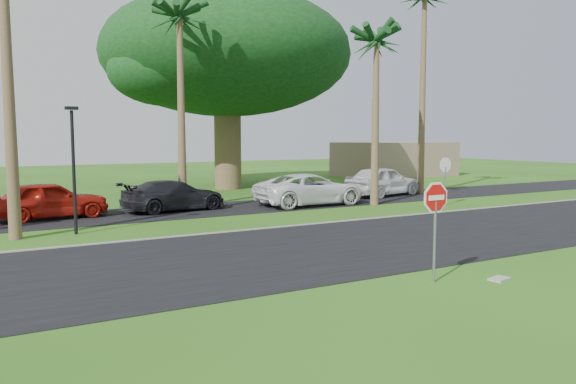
# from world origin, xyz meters

# --- Properties ---
(ground) EXTENTS (120.00, 120.00, 0.00)m
(ground) POSITION_xyz_m (0.00, 0.00, 0.00)
(ground) COLOR #264F13
(ground) RESTS_ON ground
(road) EXTENTS (120.00, 8.00, 0.02)m
(road) POSITION_xyz_m (0.00, 2.00, 0.01)
(road) COLOR black
(road) RESTS_ON ground
(parking_strip) EXTENTS (120.00, 5.00, 0.02)m
(parking_strip) POSITION_xyz_m (0.00, 12.50, 0.01)
(parking_strip) COLOR black
(parking_strip) RESTS_ON ground
(curb) EXTENTS (120.00, 0.12, 0.06)m
(curb) POSITION_xyz_m (0.00, 6.05, 0.03)
(curb) COLOR gray
(curb) RESTS_ON ground
(stop_sign_near) EXTENTS (1.05, 0.07, 2.62)m
(stop_sign_near) POSITION_xyz_m (0.50, -3.00, 1.77)
(stop_sign_near) COLOR gray
(stop_sign_near) RESTS_ON ground
(stop_sign_far) EXTENTS (1.05, 0.07, 2.62)m
(stop_sign_far) POSITION_xyz_m (12.00, 8.00, 1.77)
(stop_sign_far) COLOR gray
(stop_sign_far) RESTS_ON ground
(palm_center) EXTENTS (5.00, 5.00, 10.50)m
(palm_center) POSITION_xyz_m (0.00, 14.00, 9.16)
(palm_center) COLOR brown
(palm_center) RESTS_ON ground
(palm_right_near) EXTENTS (5.00, 5.00, 9.50)m
(palm_right_near) POSITION_xyz_m (9.00, 10.00, 8.19)
(palm_right_near) COLOR brown
(palm_right_near) RESTS_ON ground
(palm_right_far) EXTENTS (5.00, 5.00, 13.00)m
(palm_right_far) POSITION_xyz_m (15.00, 13.00, 11.58)
(palm_right_far) COLOR brown
(palm_right_far) RESTS_ON ground
(canopy_tree) EXTENTS (16.50, 16.50, 13.12)m
(canopy_tree) POSITION_xyz_m (6.00, 22.00, 8.95)
(canopy_tree) COLOR brown
(canopy_tree) RESTS_ON ground
(streetlight_right) EXTENTS (0.45, 0.25, 4.64)m
(streetlight_right) POSITION_xyz_m (-6.00, 8.50, 2.65)
(streetlight_right) COLOR black
(streetlight_right) RESTS_ON ground
(building_far) EXTENTS (10.00, 6.00, 3.00)m
(building_far) POSITION_xyz_m (24.00, 26.00, 1.50)
(building_far) COLOR gray
(building_far) RESTS_ON ground
(car_red) EXTENTS (4.94, 2.32, 1.63)m
(car_red) POSITION_xyz_m (-6.31, 13.05, 0.82)
(car_red) COLOR #9F160D
(car_red) RESTS_ON ground
(car_dark) EXTENTS (5.28, 2.71, 1.46)m
(car_dark) POSITION_xyz_m (-0.82, 12.87, 0.73)
(car_dark) COLOR black
(car_dark) RESTS_ON ground
(car_minivan) EXTENTS (5.87, 2.77, 1.62)m
(car_minivan) POSITION_xyz_m (6.01, 11.51, 0.81)
(car_minivan) COLOR white
(car_minivan) RESTS_ON ground
(car_pickup) EXTENTS (5.56, 3.21, 1.78)m
(car_pickup) POSITION_xyz_m (12.11, 13.12, 0.89)
(car_pickup) COLOR silver
(car_pickup) RESTS_ON ground
(utility_slab) EXTENTS (0.61, 0.46, 0.06)m
(utility_slab) POSITION_xyz_m (2.07, -3.68, 0.03)
(utility_slab) COLOR gray
(utility_slab) RESTS_ON ground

